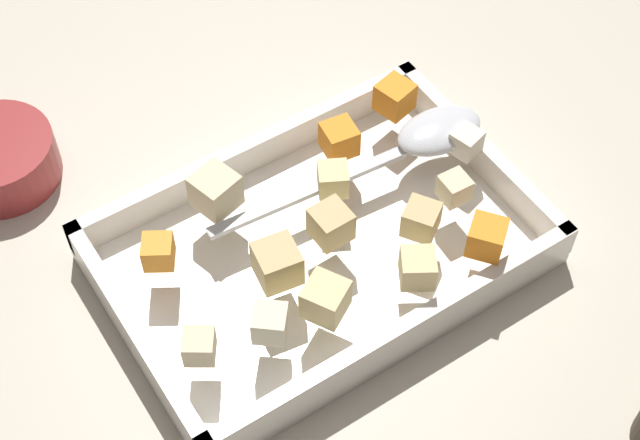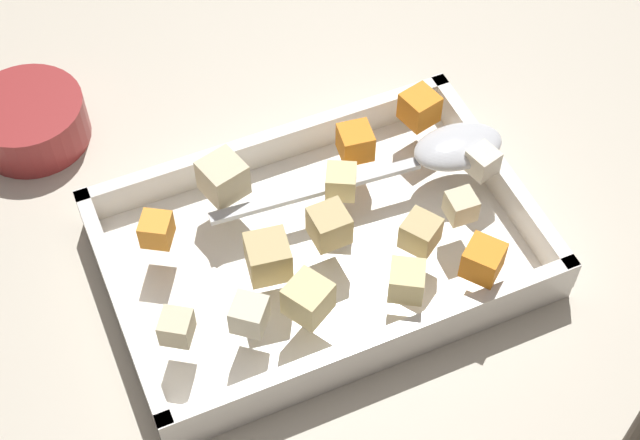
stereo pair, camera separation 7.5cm
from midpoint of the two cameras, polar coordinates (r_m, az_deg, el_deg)
ground_plane at (r=0.80m, az=3.42°, el=-2.26°), size 4.00×4.00×0.00m
baking_dish at (r=0.79m, az=2.73°, el=-2.03°), size 0.34×0.23×0.05m
carrot_chunk_corner_ne at (r=0.84m, az=8.52°, el=6.46°), size 0.03×0.03×0.03m
carrot_chunk_front_center at (r=0.74m, az=12.54°, el=-2.53°), size 0.04×0.04×0.03m
carrot_chunk_heap_side at (r=0.75m, az=-6.89°, el=-0.76°), size 0.03×0.03×0.02m
carrot_chunk_corner_nw at (r=0.80m, az=4.81°, el=4.45°), size 0.03×0.03×0.03m
potato_chunk_near_spoon at (r=0.75m, az=8.85°, el=-0.96°), size 0.04×0.04×0.03m
potato_chunk_mid_right at (r=0.77m, az=11.14°, el=0.63°), size 0.02×0.02×0.02m
potato_chunk_corner_sw at (r=0.78m, az=4.03°, el=2.11°), size 0.03×0.03×0.02m
potato_chunk_far_right at (r=0.72m, az=8.15°, el=-3.80°), size 0.04×0.04×0.03m
potato_chunk_near_right at (r=0.73m, az=-0.14°, el=-2.41°), size 0.04×0.04×0.03m
potato_chunk_far_left at (r=0.70m, az=-5.48°, el=-6.56°), size 0.03×0.03×0.02m
potato_chunk_under_handle at (r=0.77m, az=-3.02°, el=2.35°), size 0.04×0.04×0.03m
potato_chunk_near_left at (r=0.75m, az=3.44°, el=-0.52°), size 0.03×0.03×0.03m
potato_chunk_corner_se at (r=0.71m, az=2.35°, el=-4.91°), size 0.04×0.04×0.03m
parsnip_chunk_center at (r=0.81m, az=12.40°, el=3.09°), size 0.03×0.03×0.02m
parsnip_chunk_heap_top at (r=0.70m, az=-1.15°, el=-5.85°), size 0.03×0.03×0.02m
serving_spoon at (r=0.81m, az=9.95°, el=3.86°), size 0.26×0.05×0.02m
small_prep_bowl at (r=0.90m, az=-14.57°, el=5.58°), size 0.10×0.10×0.04m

